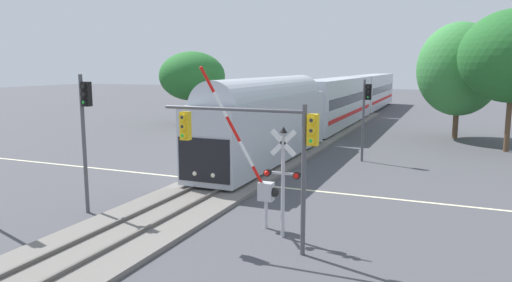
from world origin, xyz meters
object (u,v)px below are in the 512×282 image
(traffic_signal_near_right, at_px, (259,139))
(oak_far_right, at_px, (459,69))
(commuter_train, at_px, (339,100))
(traffic_signal_median, at_px, (85,122))
(crossing_signal_mast, at_px, (283,171))
(crossing_gate_near, at_px, (258,176))
(pine_left_background, at_px, (192,76))
(traffic_signal_far_side, at_px, (366,107))

(traffic_signal_near_right, relative_size, oak_far_right, 0.57)
(commuter_train, bearing_deg, traffic_signal_median, -95.28)
(crossing_signal_mast, relative_size, oak_far_right, 0.41)
(crossing_gate_near, relative_size, crossing_signal_mast, 1.52)
(traffic_signal_median, relative_size, pine_left_background, 0.76)
(crossing_signal_mast, xyz_separation_m, traffic_signal_median, (-8.49, -0.41, 1.42))
(crossing_signal_mast, xyz_separation_m, pine_left_background, (-20.08, 28.22, 2.62))
(commuter_train, distance_m, traffic_signal_near_right, 34.45)
(oak_far_right, bearing_deg, commuter_train, 157.53)
(crossing_signal_mast, relative_size, traffic_signal_far_side, 0.76)
(crossing_gate_near, xyz_separation_m, traffic_signal_median, (-7.27, -1.12, 1.89))
(pine_left_background, xyz_separation_m, oak_far_right, (25.82, -0.04, 0.79))
(commuter_train, height_order, crossing_signal_mast, commuter_train)
(traffic_signal_far_side, bearing_deg, crossing_signal_mast, -91.06)
(traffic_signal_median, bearing_deg, traffic_signal_near_right, -6.09)
(pine_left_background, bearing_deg, traffic_signal_far_side, -32.66)
(oak_far_right, bearing_deg, crossing_gate_near, -104.21)
(crossing_gate_near, height_order, traffic_signal_far_side, crossing_gate_near)
(traffic_signal_far_side, distance_m, pine_left_background, 24.24)
(traffic_signal_far_side, height_order, oak_far_right, oak_far_right)
(traffic_signal_median, height_order, pine_left_background, pine_left_background)
(commuter_train, relative_size, crossing_gate_near, 9.97)
(crossing_gate_near, xyz_separation_m, traffic_signal_far_side, (1.51, 14.46, 1.55))
(traffic_signal_median, bearing_deg, crossing_signal_mast, 2.77)
(commuter_train, xyz_separation_m, pine_left_background, (-14.66, -4.57, 2.37))
(pine_left_background, height_order, oak_far_right, oak_far_right)
(traffic_signal_median, bearing_deg, traffic_signal_far_side, 60.61)
(crossing_signal_mast, distance_m, traffic_signal_far_side, 15.21)
(crossing_gate_near, height_order, crossing_signal_mast, crossing_gate_near)
(crossing_signal_mast, bearing_deg, traffic_signal_median, -177.23)
(pine_left_background, bearing_deg, crossing_signal_mast, -54.56)
(commuter_train, bearing_deg, crossing_gate_near, -82.54)
(crossing_signal_mast, height_order, traffic_signal_near_right, traffic_signal_near_right)
(crossing_signal_mast, xyz_separation_m, oak_far_right, (5.73, 28.18, 3.41))
(traffic_signal_near_right, distance_m, pine_left_background, 35.48)
(crossing_gate_near, height_order, oak_far_right, oak_far_right)
(crossing_signal_mast, height_order, oak_far_right, oak_far_right)
(crossing_gate_near, xyz_separation_m, pine_left_background, (-18.86, 27.51, 3.08))
(commuter_train, xyz_separation_m, crossing_signal_mast, (5.43, -32.79, -0.25))
(traffic_signal_near_right, bearing_deg, commuter_train, 98.38)
(crossing_gate_near, distance_m, crossing_signal_mast, 1.49)
(crossing_gate_near, bearing_deg, pine_left_background, 124.43)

